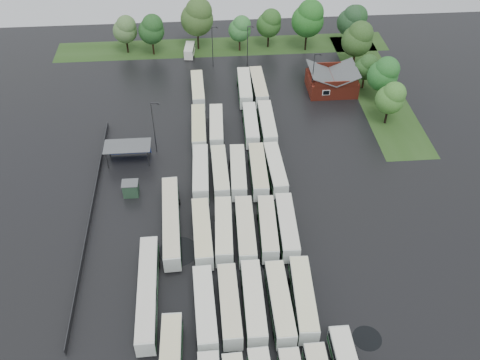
{
  "coord_description": "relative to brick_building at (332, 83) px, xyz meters",
  "views": [
    {
      "loc": [
        -3.31,
        -54.86,
        60.39
      ],
      "look_at": [
        2.0,
        12.0,
        2.5
      ],
      "focal_mm": 40.0,
      "sensor_mm": 36.0,
      "label": 1
    }
  ],
  "objects": [
    {
      "name": "tree_north_4",
      "position": [
        -10.89,
        21.0,
        4.35
      ],
      "size": [
        5.84,
        5.84,
        9.67
      ],
      "color": "black",
      "rests_on": "ground"
    },
    {
      "name": "lamp_post_back_w",
      "position": [
        -24.62,
        12.54,
        3.72
      ],
      "size": [
        1.48,
        0.29,
        9.63
      ],
      "color": "#2D2D30",
      "rests_on": "ground"
    },
    {
      "name": "tree_east_2",
      "position": [
        7.22,
        0.46,
        3.22
      ],
      "size": [
        4.78,
        4.78,
        7.92
      ],
      "color": "#372215",
      "rests_on": "ground"
    },
    {
      "name": "west_fence",
      "position": [
        -46.2,
        -34.77,
        -1.27
      ],
      "size": [
        0.1,
        50.0,
        1.2
      ],
      "primitive_type": "cube",
      "color": "#2D2D30",
      "rests_on": "ground"
    },
    {
      "name": "bus_r2c0",
      "position": [
        -28.57,
        -41.79,
        0.05
      ],
      "size": [
        3.01,
        12.56,
        3.48
      ],
      "rotation": [
        0.0,
        0.0,
        0.03
      ],
      "color": "silver",
      "rests_on": "ground"
    },
    {
      "name": "bus_r3c2",
      "position": [
        -22.1,
        -27.89,
        -0.02
      ],
      "size": [
        3.04,
        12.17,
        3.36
      ],
      "rotation": [
        0.0,
        0.0,
        -0.04
      ],
      "color": "silver",
      "rests_on": "ground"
    },
    {
      "name": "tree_east_3",
      "position": [
        7.23,
        9.13,
        5.42
      ],
      "size": [
        6.84,
        6.84,
        11.33
      ],
      "color": "#332111",
      "rests_on": "ground"
    },
    {
      "name": "bus_r4c3",
      "position": [
        -18.63,
        -14.12,
        -0.04
      ],
      "size": [
        2.85,
        11.97,
        3.31
      ],
      "rotation": [
        0.0,
        0.0,
        -0.03
      ],
      "color": "silver",
      "rests_on": "ground"
    },
    {
      "name": "grass_strip_north",
      "position": [
        -22.0,
        22.03,
        -1.86
      ],
      "size": [
        80.0,
        10.0,
        0.01
      ],
      "primitive_type": "cube",
      "color": "#264517",
      "rests_on": "ground"
    },
    {
      "name": "brick_building",
      "position": [
        0.0,
        0.0,
        0.0
      ],
      "size": [
        10.07,
        8.6,
        5.39
      ],
      "color": "maroon",
      "rests_on": "ground"
    },
    {
      "name": "tree_east_1",
      "position": [
        9.05,
        -5.2,
        4.73
      ],
      "size": [
        6.19,
        6.19,
        10.25
      ],
      "color": "#3A2517",
      "rests_on": "ground"
    },
    {
      "name": "tree_north_2",
      "position": [
        -27.75,
        21.41,
        6.3
      ],
      "size": [
        7.66,
        7.66,
        12.68
      ],
      "color": "black",
      "rests_on": "ground"
    },
    {
      "name": "artic_bus_west_b",
      "position": [
        -33.29,
        -38.88,
        -0.03
      ],
      "size": [
        3.18,
        17.94,
        3.31
      ],
      "rotation": [
        0.0,
        0.0,
        0.04
      ],
      "color": "silver",
      "rests_on": "ground"
    },
    {
      "name": "bus_r3c4",
      "position": [
        -15.66,
        -27.68,
        -0.01
      ],
      "size": [
        2.89,
        12.16,
        3.37
      ],
      "rotation": [
        0.0,
        0.0,
        0.03
      ],
      "color": "silver",
      "rests_on": "ground"
    },
    {
      "name": "bus_r1c3",
      "position": [
        -18.67,
        -55.36,
        0.02
      ],
      "size": [
        2.73,
        12.37,
        3.44
      ],
      "rotation": [
        0.0,
        0.0,
        0.01
      ],
      "color": "silver",
      "rests_on": "ground"
    },
    {
      "name": "bus_r3c1",
      "position": [
        -25.18,
        -27.86,
        -0.01
      ],
      "size": [
        2.73,
        12.17,
        3.38
      ],
      "rotation": [
        0.0,
        0.0,
        0.01
      ],
      "color": "silver",
      "rests_on": "ground"
    },
    {
      "name": "bus_r1c4",
      "position": [
        -15.45,
        -54.89,
        0.04
      ],
      "size": [
        3.23,
        12.58,
        3.47
      ],
      "rotation": [
        0.0,
        0.0,
        -0.05
      ],
      "color": "silver",
      "rests_on": "ground"
    },
    {
      "name": "bus_r3c3",
      "position": [
        -18.64,
        -27.98,
        0.03
      ],
      "size": [
        2.93,
        12.46,
        3.45
      ],
      "rotation": [
        0.0,
        0.0,
        -0.02
      ],
      "color": "silver",
      "rests_on": "ground"
    },
    {
      "name": "bus_r3c0",
      "position": [
        -28.47,
        -27.71,
        0.04
      ],
      "size": [
        2.9,
        12.52,
        3.47
      ],
      "rotation": [
        0.0,
        0.0,
        -0.02
      ],
      "color": "silver",
      "rests_on": "ground"
    },
    {
      "name": "bus_r5c3",
      "position": [
        -18.62,
        -0.55,
        0.03
      ],
      "size": [
        2.98,
        12.43,
        3.44
      ],
      "rotation": [
        0.0,
        0.0,
        -0.03
      ],
      "color": "silver",
      "rests_on": "ground"
    },
    {
      "name": "lamp_post_back_e",
      "position": [
        -16.81,
        11.74,
        3.86
      ],
      "size": [
        1.52,
        0.3,
        9.86
      ],
      "color": "#2D2D30",
      "rests_on": "ground"
    },
    {
      "name": "artic_bus_west_c",
      "position": [
        -36.2,
        -52.1,
        -0.03
      ],
      "size": [
        2.82,
        17.9,
        3.32
      ],
      "rotation": [
        0.0,
        0.0,
        0.02
      ],
      "color": "silver",
      "rests_on": "ground"
    },
    {
      "name": "bus_r1c1",
      "position": [
        -25.32,
        -55.12,
        -0.03
      ],
      "size": [
        2.71,
        12.05,
        3.34
      ],
      "rotation": [
        0.0,
        0.0,
        0.01
      ],
      "color": "silver",
      "rests_on": "ground"
    },
    {
      "name": "tree_east_4",
      "position": [
        8.38,
        19.68,
        4.88
      ],
      "size": [
        6.34,
        6.34,
        10.5
      ],
      "color": "black",
      "rests_on": "ground"
    },
    {
      "name": "puddle_2",
      "position": [
        -32.27,
        -43.5,
        -1.86
      ],
      "size": [
        5.99,
        5.99,
        0.01
      ],
      "primitive_type": "cylinder",
      "color": "black",
      "rests_on": "ground"
    },
    {
      "name": "ground",
      "position": [
        -24.0,
        -42.77,
        -1.87
      ],
      "size": [
        160.0,
        160.0,
        0.0
      ],
      "primitive_type": "plane",
      "color": "black",
      "rests_on": "ground"
    },
    {
      "name": "tree_east_0",
      "position": [
        8.31,
        -13.02,
        4.05
      ],
      "size": [
        5.55,
        5.55,
        9.2
      ],
      "color": "black",
      "rests_on": "ground"
    },
    {
      "name": "bus_r4c4",
      "position": [
        -15.51,
        -14.24,
        0.05
      ],
      "size": [
        2.81,
        12.54,
        3.48
      ],
      "rotation": [
        0.0,
        0.0,
        -0.01
      ],
      "color": "silver",
      "rests_on": "ground"
    },
    {
      "name": "tree_north_3",
      "position": [
        -17.9,
        19.77,
        3.79
      ],
      "size": [
        5.31,
        5.31,
        8.8
      ],
      "color": "black",
      "rests_on": "ground"
    },
    {
      "name": "puddle_3",
      "position": [
        -18.48,
        -46.53,
        -1.86
      ],
      "size": [
        3.85,
        3.85,
        0.01
      ],
      "primitive_type": "cylinder",
      "color": "black",
      "rests_on": "ground"
    },
    {
      "name": "tree_north_5",
      "position": [
        -2.11,
        18.86,
        6.16
      ],
      "size": [
        7.53,
        7.53,
        12.47
      ],
      "color": "black",
      "rests_on": "ground"
    },
    {
      "name": "bus_r2c1",
      "position": [
        -25.32,
        -41.51,
        0.01
      ],
      "size": [
        3.05,
        12.31,
        3.4
      ],
      "rotation": [
        0.0,
        0.0,
        -0.04
      ],
      "color": "silver",
      "rests_on": "ground"
    },
    {
      "name": "bus_r2c4",
      "position": [
        -15.67,
        -41.45,
        0.01
      ],
      "size": [
        3.0,
        12.33,
        3.41
      ],
      "rotation": [
        0.0,
        0.0,
        -0.03
      ],
      "color": "silver",
      "rests_on": "ground"
    },
    {
      "name": "puddle_0",
      "position": [
        -27.8,
        -60.67,
        -1.86
      ],
      "size": [
        3.92,
        3.92,
        0.01
      ],
      "primitive_type": "cylinder",
      "color": "black",
      "rests_on": "ground"
    },
    {
      "name": "bus_r1c0",
      "position": [
        -28.55,
        -55.45,
        0.02
      ],
      "size": [
        3.08,
        12.44,
        3.44
      ],
      "rotation": [
        0.0,
        0.0,
        0.04
      ],
      "color": "silver",
      "rests_on": "ground"
    },
    {
      "name": "minibus",
      "position": [
        -30.06,
        18.26,
        -0.53
      ],
      "size": [
        2.64,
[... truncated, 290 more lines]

